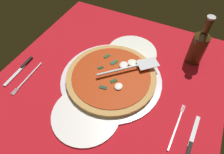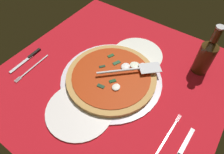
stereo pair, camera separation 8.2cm
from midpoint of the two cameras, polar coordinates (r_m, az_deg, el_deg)
The scene contains 10 objects.
ground_plane at distance 84.53cm, azimuth -2.53°, elevation -0.39°, with size 90.35×90.35×0.80cm, color #B3131D.
checker_pattern at distance 84.18cm, azimuth -2.54°, elevation -0.20°, with size 90.35×90.35×0.10cm.
pizza_pan at distance 82.80cm, azimuth -2.82°, elevation -0.82°, with size 42.30×42.30×0.95cm, color silver.
dinner_plate_left at distance 93.84cm, azimuth 3.27°, elevation 7.03°, with size 23.22×23.22×1.00cm, color white.
dinner_plate_right at distance 74.83cm, azimuth -10.69°, elevation -10.75°, with size 25.33×25.33×1.00cm, color white.
pizza at distance 81.67cm, azimuth -2.76°, elevation -0.11°, with size 37.33×37.33×3.41cm.
pizza_server at distance 81.55cm, azimuth 2.88°, elevation 2.72°, with size 20.61×21.61×1.00cm.
place_setting_near at distance 94.69cm, azimuth -26.23°, elevation 0.82°, with size 21.46×13.91×1.40cm.
place_setting_far at distance 73.30cm, azimuth 16.96°, elevation -15.91°, with size 20.44×13.79×1.40cm.
beer_bottle at distance 90.36cm, azimuth 21.42°, elevation 8.31°, with size 6.74×6.74×23.12cm.
Camera 1 is at (48.04, 22.92, 65.42)cm, focal length 31.64 mm.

